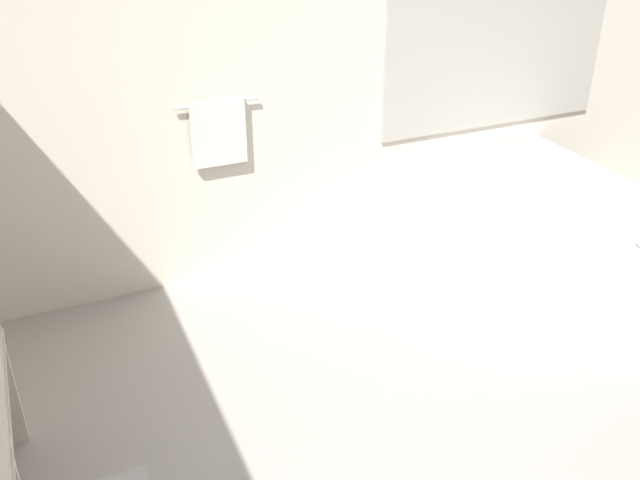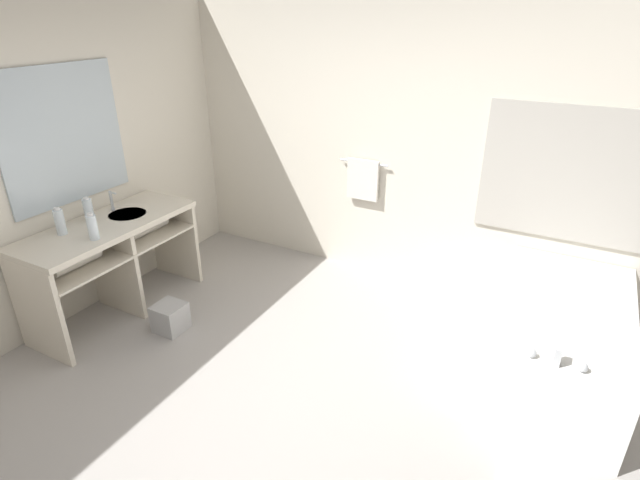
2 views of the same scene
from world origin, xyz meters
TOP-DOWN VIEW (x-y plane):
  - ground_plane at (0.00, 0.00)m, footprint 16.00×16.00m
  - wall_back_with_blinds at (0.06, 2.23)m, footprint 7.40×0.13m
  - wall_left_with_mirror at (-2.23, 0.01)m, footprint 0.08×7.40m
  - vanity_counter at (-1.87, 0.43)m, footprint 0.63×1.52m
  - sink_faucet at (-2.05, 0.63)m, footprint 0.09×0.04m
  - bathtub at (1.64, 1.36)m, footprint 0.91×1.67m
  - water_bottle_1 at (-1.69, 0.15)m, footprint 0.08×0.08m
  - water_bottle_2 at (-2.01, 0.37)m, footprint 0.08×0.08m
  - water_bottle_3 at (-2.00, 0.09)m, footprint 0.08×0.08m
  - waste_bin at (-1.27, 0.39)m, footprint 0.24×0.24m

SIDE VIEW (x-z plane):
  - ground_plane at x=0.00m, z-range 0.00..0.00m
  - waste_bin at x=-1.27m, z-range 0.00..0.24m
  - bathtub at x=1.64m, z-range -0.03..0.68m
  - vanity_counter at x=-1.87m, z-range 0.20..1.06m
  - sink_faucet at x=-2.05m, z-range 0.86..1.04m
  - water_bottle_1 at x=-1.69m, z-range 0.86..1.07m
  - water_bottle_2 at x=-2.01m, z-range 0.86..1.07m
  - water_bottle_3 at x=-2.00m, z-range 0.86..1.08m
  - wall_back_with_blinds at x=0.06m, z-range 0.00..2.70m
  - wall_left_with_mirror at x=-2.23m, z-range 0.00..2.70m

